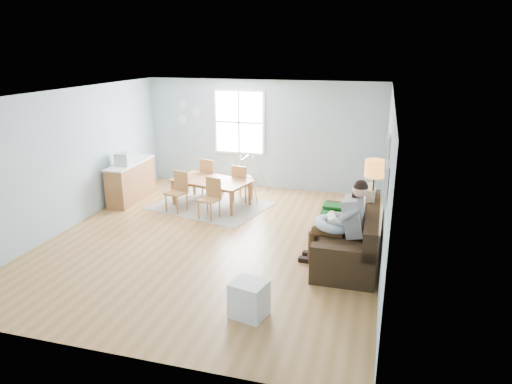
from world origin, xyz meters
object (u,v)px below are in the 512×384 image
(floor_lamp, at_px, (374,177))
(chair_ne, at_px, (241,181))
(dining_table, at_px, (211,193))
(baby_swing, at_px, (245,179))
(storage_cube, at_px, (248,299))
(father, at_px, (343,220))
(toddler, at_px, (349,210))
(monitor, at_px, (123,159))
(chair_sw, at_px, (178,189))
(chair_nw, at_px, (210,175))
(counter, at_px, (131,181))
(sofa, at_px, (352,240))
(chair_se, at_px, (211,196))

(floor_lamp, height_order, chair_ne, floor_lamp)
(dining_table, height_order, baby_swing, baby_swing)
(chair_ne, bearing_deg, storage_cube, -71.56)
(father, distance_m, toddler, 0.54)
(monitor, bearing_deg, floor_lamp, -11.72)
(chair_sw, relative_size, chair_nw, 0.95)
(floor_lamp, relative_size, chair_sw, 1.89)
(chair_nw, relative_size, counter, 0.56)
(sofa, distance_m, chair_ne, 3.57)
(floor_lamp, relative_size, storage_cube, 3.14)
(chair_se, xyz_separation_m, monitor, (-2.20, 0.31, 0.57))
(sofa, height_order, chair_nw, chair_nw)
(father, height_order, chair_sw, father)
(father, relative_size, dining_table, 0.86)
(dining_table, bearing_deg, sofa, -16.32)
(chair_sw, relative_size, chair_se, 1.02)
(storage_cube, bearing_deg, chair_ne, 108.44)
(baby_swing, bearing_deg, chair_nw, -165.08)
(father, xyz_separation_m, chair_se, (-2.85, 1.50, -0.31))
(baby_swing, bearing_deg, sofa, -45.44)
(sofa, relative_size, chair_nw, 2.44)
(chair_ne, xyz_separation_m, counter, (-2.53, -0.54, -0.03))
(floor_lamp, height_order, chair_sw, floor_lamp)
(storage_cube, relative_size, baby_swing, 0.54)
(floor_lamp, bearing_deg, counter, 165.28)
(dining_table, height_order, chair_nw, chair_nw)
(sofa, relative_size, floor_lamp, 1.36)
(storage_cube, height_order, chair_nw, chair_nw)
(father, relative_size, storage_cube, 2.83)
(storage_cube, distance_m, dining_table, 4.54)
(sofa, xyz_separation_m, dining_table, (-3.26, 1.87, -0.02))
(chair_se, distance_m, baby_swing, 1.62)
(storage_cube, xyz_separation_m, chair_nw, (-2.36, 4.72, 0.28))
(toddler, height_order, chair_nw, toddler)
(storage_cube, height_order, chair_ne, chair_ne)
(father, distance_m, chair_sw, 4.08)
(floor_lamp, xyz_separation_m, dining_table, (-3.55, 1.52, -1.07))
(baby_swing, bearing_deg, monitor, -152.49)
(toddler, relative_size, chair_sw, 1.05)
(father, bearing_deg, chair_sw, 155.11)
(sofa, xyz_separation_m, storage_cube, (-1.19, -2.17, -0.07))
(sofa, relative_size, chair_ne, 2.58)
(sofa, xyz_separation_m, monitor, (-5.19, 1.49, 0.73))
(dining_table, bearing_deg, floor_lamp, -9.69)
(storage_cube, bearing_deg, father, 60.45)
(father, distance_m, monitor, 5.37)
(chair_sw, bearing_deg, dining_table, 39.89)
(toddler, bearing_deg, sofa, -68.88)
(sofa, bearing_deg, dining_table, 150.23)
(chair_ne, bearing_deg, sofa, -41.02)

